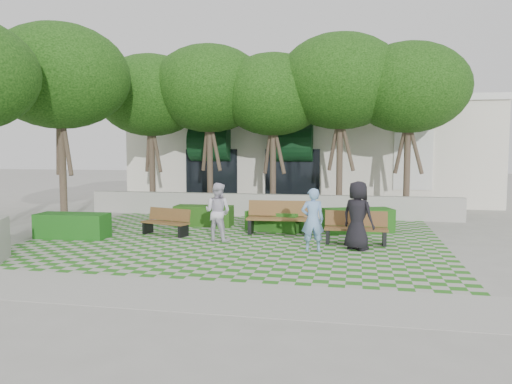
% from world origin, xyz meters
% --- Properties ---
extents(ground, '(90.00, 90.00, 0.00)m').
position_xyz_m(ground, '(0.00, 0.00, 0.00)').
color(ground, gray).
rests_on(ground, ground).
extents(lawn, '(12.00, 12.00, 0.00)m').
position_xyz_m(lawn, '(0.00, 1.00, 0.01)').
color(lawn, '#2B721E').
rests_on(lawn, ground).
extents(sidewalk_south, '(16.00, 2.00, 0.01)m').
position_xyz_m(sidewalk_south, '(0.00, -4.70, 0.01)').
color(sidewalk_south, '#9E9B93').
rests_on(sidewalk_south, ground).
extents(sidewalk_west, '(2.00, 12.00, 0.01)m').
position_xyz_m(sidewalk_west, '(-7.20, 1.00, 0.01)').
color(sidewalk_west, '#9E9B93').
rests_on(sidewalk_west, ground).
extents(retaining_wall, '(15.00, 0.36, 0.90)m').
position_xyz_m(retaining_wall, '(0.00, 6.20, 0.45)').
color(retaining_wall, '#9E9B93').
rests_on(retaining_wall, ground).
extents(bench_east, '(1.78, 0.60, 0.93)m').
position_xyz_m(bench_east, '(3.52, 1.01, 0.45)').
color(bench_east, brown).
rests_on(bench_east, ground).
extents(bench_mid, '(2.04, 0.78, 1.05)m').
position_xyz_m(bench_mid, '(1.09, 2.23, 0.51)').
color(bench_mid, brown).
rests_on(bench_mid, ground).
extents(bench_west, '(1.67, 0.97, 0.83)m').
position_xyz_m(bench_west, '(-2.36, 1.33, 0.40)').
color(bench_west, brown).
rests_on(bench_west, ground).
extents(hedge_east, '(2.38, 1.57, 0.77)m').
position_xyz_m(hedge_east, '(3.58, 3.08, 0.39)').
color(hedge_east, '#194C14').
rests_on(hedge_east, ground).
extents(hedge_midright, '(1.98, 1.25, 0.64)m').
position_xyz_m(hedge_midright, '(0.85, 2.79, 0.32)').
color(hedge_midright, '#1D5115').
rests_on(hedge_midright, ground).
extents(hedge_midleft, '(2.04, 0.87, 0.71)m').
position_xyz_m(hedge_midleft, '(-1.78, 3.40, 0.35)').
color(hedge_midleft, '#1D4512').
rests_on(hedge_midleft, ground).
extents(hedge_west, '(2.20, 0.99, 0.75)m').
position_xyz_m(hedge_west, '(-4.97, 0.27, 0.38)').
color(hedge_west, '#154E14').
rests_on(hedge_west, ground).
extents(person_blue, '(0.70, 0.55, 1.69)m').
position_xyz_m(person_blue, '(2.39, -0.28, 0.84)').
color(person_blue, '#769FD7').
rests_on(person_blue, ground).
extents(person_dark, '(1.08, 0.98, 1.86)m').
position_xyz_m(person_dark, '(3.56, 0.17, 0.93)').
color(person_dark, black).
rests_on(person_dark, ground).
extents(person_white, '(0.97, 0.84, 1.72)m').
position_xyz_m(person_white, '(-0.49, 0.71, 0.86)').
color(person_white, silver).
rests_on(person_white, ground).
extents(tree_row, '(17.70, 13.40, 7.41)m').
position_xyz_m(tree_row, '(-1.86, 5.95, 5.18)').
color(tree_row, '#47382B').
rests_on(tree_row, ground).
extents(building, '(18.00, 8.92, 5.15)m').
position_xyz_m(building, '(0.93, 14.08, 2.52)').
color(building, silver).
rests_on(building, ground).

